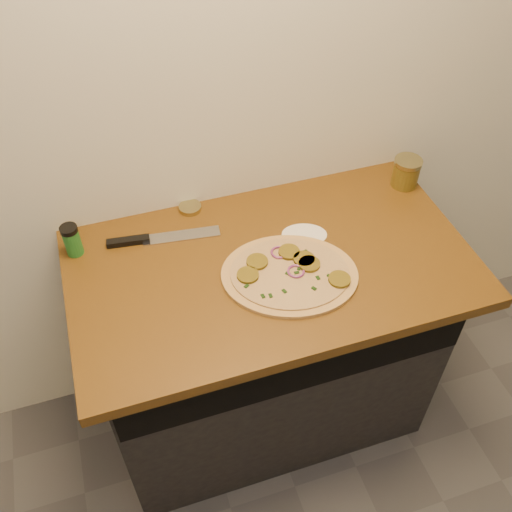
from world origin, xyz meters
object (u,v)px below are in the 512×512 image
object	(u,v)px
pizza	(290,273)
spice_shaker	(72,240)
chefs_knife	(153,239)
salsa_jar	(406,172)

from	to	relation	value
pizza	spice_shaker	xyz separation A→B (m)	(-0.58, 0.29, 0.04)
chefs_knife	salsa_jar	distance (m)	0.87
pizza	spice_shaker	size ratio (longest dim) A/B	4.71
salsa_jar	chefs_knife	bearing A→B (deg)	-179.53
chefs_knife	spice_shaker	world-z (taller)	spice_shaker
salsa_jar	spice_shaker	xyz separation A→B (m)	(-1.10, 0.01, 0.00)
spice_shaker	pizza	bearing A→B (deg)	-26.28
salsa_jar	spice_shaker	bearing A→B (deg)	179.37
pizza	chefs_knife	distance (m)	0.44
chefs_knife	spice_shaker	size ratio (longest dim) A/B	3.35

